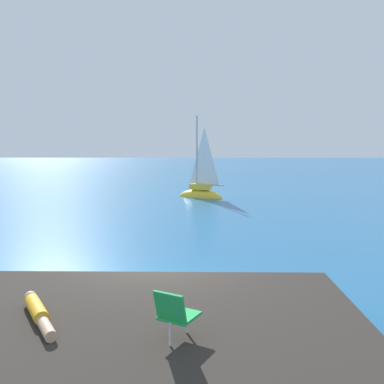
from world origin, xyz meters
The scene contains 7 objects.
ground_plane centered at (0.00, 0.00, 0.00)m, with size 160.00×160.00×0.00m, color #236093.
shore_ledge centered at (-0.08, -3.08, 0.44)m, with size 7.71×4.78×0.88m, color #2D2823.
boulder_seaward centered at (-0.68, -0.28, 0.00)m, with size 0.85×0.68×0.47m, color #2B2B24.
boulder_inland centered at (-2.40, -0.57, 0.00)m, with size 1.14×0.91×0.63m, color #2E231E.
sailboat_near centered at (1.30, 17.99, 0.32)m, with size 3.23×2.36×5.89m.
person_sunbather centered at (-1.63, -3.19, 1.00)m, with size 1.03×1.57×0.25m.
beach_chair centered at (0.65, -3.97, 1.32)m, with size 0.71×0.75×0.80m.
Camera 1 is at (0.95, -9.80, 3.80)m, focal length 39.61 mm.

